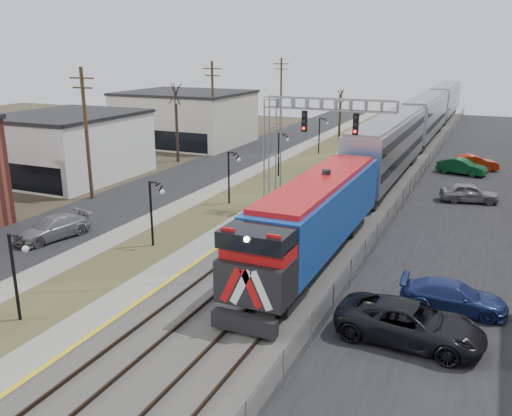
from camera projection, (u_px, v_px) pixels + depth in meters
The scene contains 21 objects.
street_west at pixel (191, 175), 49.99m from camera, with size 7.00×120.00×0.04m, color black.
sidewalk at pixel (235, 180), 48.22m from camera, with size 2.00×120.00×0.08m, color gray.
grass_median at pixel (265, 183), 47.05m from camera, with size 4.00×120.00×0.06m, color #434625.
platform at pixel (298, 186), 45.85m from camera, with size 2.00×120.00×0.24m, color gray.
ballast_bed at pixel (356, 192), 43.89m from camera, with size 8.00×120.00×0.20m, color #595651.
platform_edge at pixel (308, 185), 45.47m from camera, with size 0.24×120.00×0.01m, color gold.
track_near at pixel (332, 187), 44.63m from camera, with size 1.58×120.00×0.15m.
track_far at pixel (375, 192), 43.25m from camera, with size 1.58×120.00×0.15m.
train at pixel (415, 127), 60.03m from camera, with size 3.00×85.85×5.33m.
signal_gantry at pixel (296, 135), 37.29m from camera, with size 9.00×1.07×8.15m.
lampposts at pixel (154, 213), 31.86m from camera, with size 0.14×62.14×4.00m.
utility_poles at pixel (87, 135), 41.00m from camera, with size 0.28×80.28×10.00m.
fence at pixel (410, 189), 42.05m from camera, with size 0.04×120.00×1.60m, color gray.
buildings_west at pixel (18, 156), 43.42m from camera, with size 14.00×67.00×7.00m.
bare_trees at pixel (200, 139), 53.10m from camera, with size 12.30×42.30×5.95m.
car_lot_c at pixel (410, 324), 21.51m from camera, with size 2.68×5.80×1.61m, color black.
car_lot_d at pixel (453, 297), 24.12m from camera, with size 1.87×4.61×1.34m, color navy.
car_lot_e at pixel (469, 193), 41.14m from camera, with size 1.71×4.26×1.45m, color gray.
car_lot_f at pixel (462, 167), 50.19m from camera, with size 1.53×4.39×1.44m, color #0D4420.
car_street_b at pixel (52, 228), 33.24m from camera, with size 1.94×4.77×1.38m, color gray.
car_lot_g at pixel (473, 163), 51.77m from camera, with size 1.57×4.49×1.48m, color #A9280D.
Camera 1 is at (13.93, -7.06, 11.35)m, focal length 38.00 mm.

